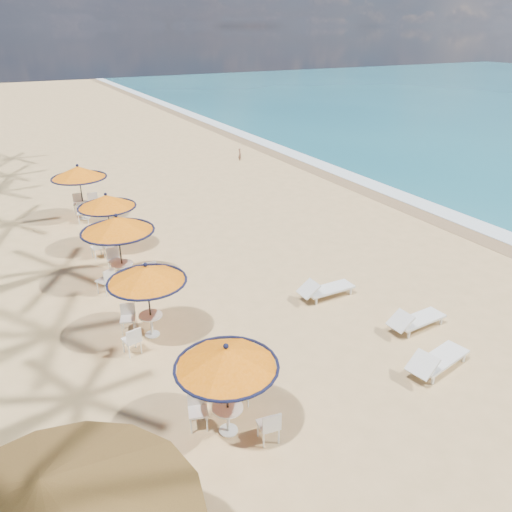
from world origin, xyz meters
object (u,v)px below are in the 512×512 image
at_px(station_2, 118,233).
at_px(lounger_far, 324,289).
at_px(lounger_mid, 415,320).
at_px(lounger_near, 436,360).
at_px(palapa, 47,507).
at_px(station_4, 80,179).
at_px(station_1, 144,282).
at_px(station_0, 228,368).
at_px(station_3, 106,207).

height_order(station_2, lounger_far, station_2).
height_order(station_2, lounger_mid, station_2).
xyz_separation_m(station_2, lounger_far, (5.27, -3.94, -1.47)).
xyz_separation_m(lounger_near, palapa, (-8.85, -1.88, 2.15)).
relative_size(station_4, lounger_mid, 1.31).
distance_m(lounger_near, lounger_far, 4.31).
height_order(station_1, lounger_mid, station_1).
relative_size(station_2, palapa, 0.63).
bearing_deg(station_4, palapa, -101.06).
xyz_separation_m(station_4, lounger_near, (5.51, -15.20, -1.46)).
relative_size(station_1, palapa, 0.57).
bearing_deg(station_0, lounger_near, -6.34).
bearing_deg(station_1, palapa, -114.90).
bearing_deg(station_3, lounger_mid, -56.91).
distance_m(station_2, palapa, 10.66).
distance_m(station_0, station_3, 10.57).
distance_m(station_1, station_4, 10.40).
xyz_separation_m(station_4, palapa, (-3.34, -17.09, 0.69)).
relative_size(station_1, station_2, 0.90).
xyz_separation_m(station_0, station_3, (0.02, 10.57, 0.10)).
height_order(station_0, station_2, station_2).
xyz_separation_m(station_0, lounger_mid, (6.22, 1.05, -1.30)).
xyz_separation_m(station_0, lounger_near, (5.32, -0.59, -1.28)).
relative_size(station_2, station_4, 1.00).
xyz_separation_m(station_1, lounger_mid, (6.64, -3.16, -1.37)).
xyz_separation_m(station_0, palapa, (-3.53, -2.47, 0.87)).
xyz_separation_m(station_4, lounger_far, (5.21, -10.90, -1.47)).
bearing_deg(palapa, station_4, 78.94).
distance_m(station_2, station_4, 6.97).
bearing_deg(palapa, lounger_near, 11.99).
xyz_separation_m(station_3, lounger_far, (5.00, -6.86, -1.39)).
relative_size(station_3, lounger_near, 1.11).
distance_m(lounger_far, palapa, 10.77).
relative_size(station_0, lounger_near, 1.09).
xyz_separation_m(station_0, station_2, (-0.26, 7.65, 0.17)).
bearing_deg(station_2, lounger_near, -55.91).
bearing_deg(lounger_far, station_2, 142.81).
bearing_deg(lounger_mid, station_3, 119.77).
relative_size(station_3, station_4, 0.92).
height_order(station_3, lounger_mid, station_3).
relative_size(station_1, station_4, 0.90).
distance_m(station_4, lounger_mid, 15.07).
xyz_separation_m(station_0, station_4, (-0.19, 14.61, 0.18)).
bearing_deg(lounger_far, station_3, 125.67).
bearing_deg(station_4, lounger_mid, -64.71).
bearing_deg(lounger_far, lounger_near, -86.44).
bearing_deg(station_3, station_1, -94.01).
height_order(lounger_mid, lounger_far, lounger_far).
distance_m(station_1, lounger_mid, 7.49).
xyz_separation_m(lounger_near, lounger_mid, (0.90, 1.64, -0.02)).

